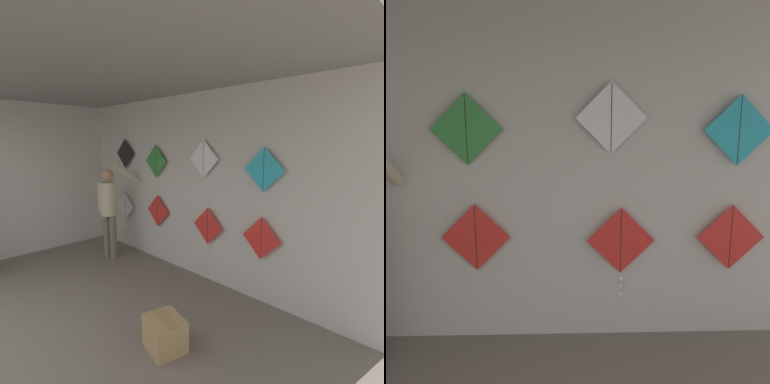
% 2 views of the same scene
% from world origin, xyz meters
% --- Properties ---
extents(back_panel, '(5.90, 0.06, 2.80)m').
position_xyz_m(back_panel, '(0.00, 3.27, 1.40)').
color(back_panel, beige).
rests_on(back_panel, ground).
extents(left_panel, '(0.06, 4.04, 2.80)m').
position_xyz_m(left_panel, '(-2.58, 1.62, 1.40)').
color(left_panel, beige).
rests_on(left_panel, ground).
extents(ceiling_slab, '(5.90, 4.04, 0.04)m').
position_xyz_m(ceiling_slab, '(0.00, 1.62, 2.82)').
color(ceiling_slab, gray).
extents(shopkeeper, '(0.42, 0.66, 1.73)m').
position_xyz_m(shopkeeper, '(-1.29, 2.66, 0.97)').
color(shopkeeper, '#726656').
rests_on(shopkeeper, ground).
extents(cardboard_box, '(0.46, 0.42, 0.34)m').
position_xyz_m(cardboard_box, '(1.32, 1.75, 0.17)').
color(cardboard_box, tan).
rests_on(cardboard_box, ground).
extents(kite_0, '(0.55, 0.04, 0.69)m').
position_xyz_m(kite_0, '(-1.58, 3.18, 0.81)').
color(kite_0, white).
extents(kite_1, '(0.55, 0.01, 0.55)m').
position_xyz_m(kite_1, '(-0.56, 3.18, 0.90)').
color(kite_1, red).
extents(kite_2, '(0.55, 0.04, 0.76)m').
position_xyz_m(kite_2, '(0.61, 3.18, 0.82)').
color(kite_2, red).
extents(kite_3, '(0.55, 0.01, 0.55)m').
position_xyz_m(kite_3, '(1.51, 3.18, 0.88)').
color(kite_3, red).
extents(kite_4, '(0.55, 0.01, 0.55)m').
position_xyz_m(kite_4, '(-1.52, 3.18, 1.87)').
color(kite_4, black).
extents(kite_5, '(0.55, 0.01, 0.55)m').
position_xyz_m(kite_5, '(-0.59, 3.18, 1.76)').
color(kite_5, '#338C38').
extents(kite_6, '(0.55, 0.01, 0.55)m').
position_xyz_m(kite_6, '(0.52, 3.18, 1.84)').
color(kite_6, white).
extents(kite_7, '(0.55, 0.01, 0.55)m').
position_xyz_m(kite_7, '(1.51, 3.18, 1.75)').
color(kite_7, '#28B2C6').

